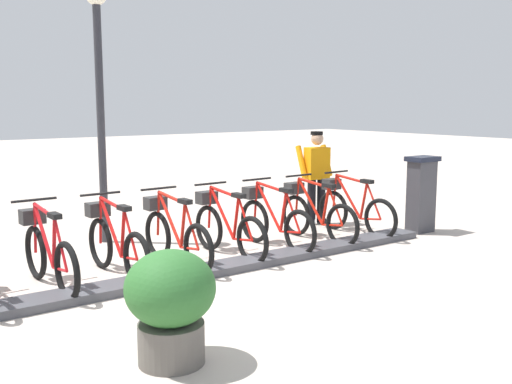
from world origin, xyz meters
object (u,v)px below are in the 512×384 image
at_px(bike_docked_3, 226,226).
at_px(bike_docked_1, 315,214).
at_px(bike_docked_4, 174,234).
at_px(worker_near_rack, 316,174).
at_px(lamp_post, 99,76).
at_px(payment_kiosk, 421,193).
at_px(bike_docked_2, 273,220).
at_px(bike_docked_6, 48,252).
at_px(bike_docked_0, 353,208).
at_px(planter_bush, 170,301).
at_px(bike_docked_5, 115,243).

bearing_deg(bike_docked_3, bike_docked_1, -90.00).
height_order(bike_docked_4, worker_near_rack, worker_near_rack).
bearing_deg(lamp_post, payment_kiosk, -117.83).
height_order(payment_kiosk, bike_docked_3, payment_kiosk).
bearing_deg(bike_docked_2, bike_docked_6, 90.00).
bearing_deg(payment_kiosk, bike_docked_4, 82.51).
height_order(bike_docked_0, planter_bush, bike_docked_0).
xyz_separation_m(bike_docked_2, bike_docked_6, (0.00, 3.33, 0.00)).
bearing_deg(bike_docked_3, bike_docked_0, -90.00).
relative_size(payment_kiosk, bike_docked_0, 0.74).
distance_m(bike_docked_4, bike_docked_5, 0.83).
relative_size(payment_kiosk, bike_docked_1, 0.74).
height_order(bike_docked_1, worker_near_rack, worker_near_rack).
xyz_separation_m(bike_docked_1, bike_docked_2, (0.00, 0.83, 0.00)).
distance_m(bike_docked_6, lamp_post, 3.16).
bearing_deg(worker_near_rack, bike_docked_6, 100.83).
bearing_deg(bike_docked_1, bike_docked_4, 90.00).
xyz_separation_m(payment_kiosk, bike_docked_2, (0.57, 2.69, -0.24)).
height_order(bike_docked_4, bike_docked_5, same).
height_order(bike_docked_1, lamp_post, lamp_post).
relative_size(payment_kiosk, planter_bush, 1.32).
relative_size(bike_docked_2, planter_bush, 1.77).
distance_m(bike_docked_0, bike_docked_4, 3.33).
bearing_deg(bike_docked_6, lamp_post, -37.64).
bearing_deg(bike_docked_5, payment_kiosk, -96.30).
xyz_separation_m(bike_docked_1, bike_docked_3, (0.00, 1.66, 0.00)).
bearing_deg(bike_docked_3, bike_docked_6, 90.00).
xyz_separation_m(bike_docked_0, bike_docked_2, (0.00, 1.66, 0.00)).
bearing_deg(bike_docked_3, lamp_post, 30.03).
height_order(bike_docked_3, bike_docked_5, same).
bearing_deg(payment_kiosk, bike_docked_2, 77.98).
xyz_separation_m(bike_docked_0, planter_bush, (-2.68, 4.78, 0.11)).
distance_m(bike_docked_2, lamp_post, 3.40).
relative_size(bike_docked_3, bike_docked_5, 1.00).
distance_m(bike_docked_6, worker_near_rack, 5.15).
height_order(bike_docked_5, lamp_post, lamp_post).
xyz_separation_m(bike_docked_2, planter_bush, (-2.68, 3.12, 0.11)).
relative_size(bike_docked_0, bike_docked_6, 1.00).
xyz_separation_m(bike_docked_0, bike_docked_1, (0.00, 0.83, 0.00)).
xyz_separation_m(payment_kiosk, worker_near_rack, (1.53, 0.98, 0.24)).
bearing_deg(bike_docked_4, lamp_post, 7.32).
xyz_separation_m(worker_near_rack, lamp_post, (0.89, 3.61, 1.66)).
height_order(bike_docked_0, bike_docked_3, same).
relative_size(bike_docked_2, bike_docked_4, 1.00).
distance_m(bike_docked_3, lamp_post, 3.02).
bearing_deg(planter_bush, bike_docked_2, -49.35).
xyz_separation_m(bike_docked_3, bike_docked_4, (0.00, 0.83, 0.00)).
relative_size(lamp_post, planter_bush, 4.03).
height_order(bike_docked_3, planter_bush, bike_docked_3).
distance_m(bike_docked_1, planter_bush, 4.77).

